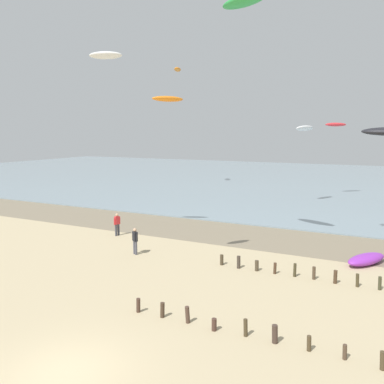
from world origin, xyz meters
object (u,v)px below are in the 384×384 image
Objects in this scene: kite_aloft_0 at (168,99)px; kite_aloft_10 at (336,125)px; kite_aloft_6 at (244,1)px; kite_aloft_8 at (305,128)px; grounded_kite at (366,259)px; kite_aloft_3 at (177,69)px; person_by_waterline at (135,240)px; kite_aloft_7 at (106,55)px; person_nearest_camera at (117,224)px.

kite_aloft_0 reaches higher than kite_aloft_10.
kite_aloft_8 is at bearing -66.74° from kite_aloft_6.
grounded_kite is 39.44m from kite_aloft_3.
kite_aloft_8 is (5.96, 22.67, 7.26)m from person_by_waterline.
kite_aloft_7 is at bearing -2.28° from kite_aloft_8.
kite_aloft_7 is 0.84× the size of kite_aloft_8.
person_nearest_camera is at bearing -3.12° from kite_aloft_8.
person_by_waterline reaches higher than grounded_kite.
kite_aloft_6 is 1.49× the size of kite_aloft_7.
kite_aloft_8 is (2.93, 23.61, -1.39)m from kite_aloft_0.
grounded_kite is 21.17m from kite_aloft_8.
person_by_waterline is at bearing 55.05° from kite_aloft_6.
grounded_kite is at bearing 152.43° from kite_aloft_0.
kite_aloft_6 reaches higher than kite_aloft_0.
kite_aloft_0 is 0.67× the size of kite_aloft_3.
kite_aloft_0 is 34.77m from kite_aloft_3.
kite_aloft_3 is (-26.14, 24.84, 15.98)m from grounded_kite.
kite_aloft_10 reaches higher than person_nearest_camera.
kite_aloft_8 is at bearing -152.21° from kite_aloft_0.
kite_aloft_7 is (-9.71, -0.96, -2.50)m from kite_aloft_6.
kite_aloft_10 is at bearing 67.06° from kite_aloft_3.
kite_aloft_10 is (12.09, 27.09, -4.36)m from kite_aloft_7.
kite_aloft_3 is at bearing -30.45° from kite_aloft_6.
person_by_waterline is at bearing -54.56° from kite_aloft_7.
grounded_kite is at bearing 45.96° from kite_aloft_8.
grounded_kite is 1.13× the size of kite_aloft_10.
grounded_kite is at bearing 3.82° from person_nearest_camera.
kite_aloft_6 reaches higher than kite_aloft_8.
person_by_waterline is 12.98m from kite_aloft_7.
grounded_kite is 21.53m from kite_aloft_7.
person_nearest_camera is 22.92m from kite_aloft_8.
person_by_waterline is 24.54m from kite_aloft_8.
kite_aloft_3 is at bearing 108.86° from person_nearest_camera.
kite_aloft_6 is at bearing 43.24° from kite_aloft_10.
person_nearest_camera is 0.62× the size of kite_aloft_10.
person_nearest_camera is 12.13m from kite_aloft_7.
kite_aloft_10 reaches higher than grounded_kite.
kite_aloft_10 is at bearing -154.67° from kite_aloft_0.
kite_aloft_0 reaches higher than grounded_kite.
person_nearest_camera is 17.31m from grounded_kite.
kite_aloft_6 is 27.12m from kite_aloft_10.
grounded_kite is 1.11× the size of kite_aloft_8.
kite_aloft_8 is at bearing 42.50° from kite_aloft_7.
kite_aloft_3 is (-15.81, 30.22, 6.73)m from kite_aloft_0.
kite_aloft_3 reaches higher than grounded_kite.
person_nearest_camera is at bearing 139.74° from person_by_waterline.
kite_aloft_0 is at bearing 148.36° from grounded_kite.
kite_aloft_10 is at bearing 42.43° from grounded_kite.
kite_aloft_3 is at bearing -40.57° from kite_aloft_10.
kite_aloft_0 reaches higher than person_nearest_camera.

